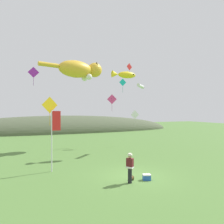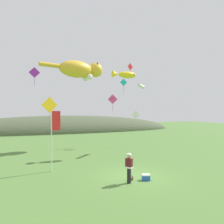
% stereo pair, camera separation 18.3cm
% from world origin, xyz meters
% --- Properties ---
extents(ground_plane, '(120.00, 120.00, 0.00)m').
position_xyz_m(ground_plane, '(0.00, 0.00, 0.00)').
color(ground_plane, '#517A38').
extents(distant_hill_ridge, '(51.73, 12.00, 6.92)m').
position_xyz_m(distant_hill_ridge, '(0.00, 32.62, 0.00)').
color(distant_hill_ridge, '#4C563D').
rests_on(distant_hill_ridge, ground).
extents(festival_attendant, '(0.46, 0.49, 1.77)m').
position_xyz_m(festival_attendant, '(-0.81, -0.95, 0.95)').
color(festival_attendant, black).
rests_on(festival_attendant, ground).
extents(kite_spool, '(0.15, 0.26, 0.26)m').
position_xyz_m(kite_spool, '(-0.45, -0.52, 0.13)').
color(kite_spool, olive).
rests_on(kite_spool, ground).
extents(picnic_cooler, '(0.57, 0.47, 0.36)m').
position_xyz_m(picnic_cooler, '(0.39, -0.88, 0.18)').
color(picnic_cooler, blue).
rests_on(picnic_cooler, ground).
extents(festival_banner_pole, '(0.66, 0.08, 4.37)m').
position_xyz_m(festival_banner_pole, '(-4.81, 3.13, 2.86)').
color(festival_banner_pole, silver).
rests_on(festival_banner_pole, ground).
extents(kite_giant_cat, '(7.53, 3.00, 2.32)m').
position_xyz_m(kite_giant_cat, '(-1.04, 11.64, 9.23)').
color(kite_giant_cat, gold).
extents(kite_fish_windsock, '(2.61, 0.77, 0.80)m').
position_xyz_m(kite_fish_windsock, '(2.55, 6.99, 8.09)').
color(kite_fish_windsock, yellow).
extents(kite_tube_streamer, '(1.60, 1.63, 0.44)m').
position_xyz_m(kite_tube_streamer, '(5.02, 7.95, 7.15)').
color(kite_tube_streamer, white).
extents(kite_diamond_gold, '(1.12, 0.43, 2.09)m').
position_xyz_m(kite_diamond_gold, '(-5.08, 3.26, 4.73)').
color(kite_diamond_gold, yellow).
extents(kite_diamond_violet, '(1.24, 0.15, 2.14)m').
position_xyz_m(kite_diamond_violet, '(-6.15, 12.85, 8.76)').
color(kite_diamond_violet, purple).
extents(kite_diamond_pink, '(1.10, 0.57, 2.13)m').
position_xyz_m(kite_diamond_pink, '(2.97, 11.51, 5.82)').
color(kite_diamond_pink, '#E53F8C').
extents(kite_diamond_white, '(1.15, 0.04, 2.05)m').
position_xyz_m(kite_diamond_white, '(6.02, 11.14, 3.87)').
color(kite_diamond_white, white).
extents(kite_diamond_teal, '(1.02, 0.07, 1.92)m').
position_xyz_m(kite_diamond_teal, '(5.05, 12.82, 8.22)').
color(kite_diamond_teal, '#19BFBF').
extents(kite_diamond_red, '(0.95, 0.34, 1.90)m').
position_xyz_m(kite_diamond_red, '(5.98, 12.67, 10.36)').
color(kite_diamond_red, red).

